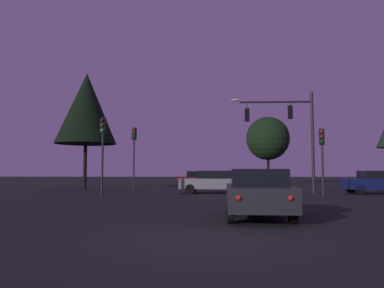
# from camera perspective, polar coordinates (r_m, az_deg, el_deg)

# --- Properties ---
(ground_plane) EXTENTS (168.00, 168.00, 0.00)m
(ground_plane) POSITION_cam_1_polar(r_m,az_deg,el_deg) (32.56, 3.59, -6.82)
(ground_plane) COLOR black
(ground_plane) RESTS_ON ground
(traffic_signal_mast_arm) EXTENTS (5.56, 0.44, 6.88)m
(traffic_signal_mast_arm) POSITION_cam_1_polar(r_m,az_deg,el_deg) (26.23, 14.71, 2.84)
(traffic_signal_mast_arm) COLOR #232326
(traffic_signal_mast_arm) RESTS_ON ground
(traffic_light_corner_left) EXTENTS (0.36, 0.38, 4.70)m
(traffic_light_corner_left) POSITION_cam_1_polar(r_m,az_deg,el_deg) (27.70, -8.89, -0.37)
(traffic_light_corner_left) COLOR #232326
(traffic_light_corner_left) RESTS_ON ground
(traffic_light_corner_right) EXTENTS (0.35, 0.38, 3.86)m
(traffic_light_corner_right) POSITION_cam_1_polar(r_m,az_deg,el_deg) (22.19, 19.27, -0.65)
(traffic_light_corner_right) COLOR #232326
(traffic_light_corner_right) RESTS_ON ground
(traffic_light_median) EXTENTS (0.30, 0.35, 4.49)m
(traffic_light_median) POSITION_cam_1_polar(r_m,az_deg,el_deg) (21.55, -13.50, 0.45)
(traffic_light_median) COLOR #232326
(traffic_light_median) RESTS_ON ground
(car_nearside_lane) EXTENTS (1.97, 4.58, 1.52)m
(car_nearside_lane) POSITION_cam_1_polar(r_m,az_deg,el_deg) (12.09, 9.90, -7.25)
(car_nearside_lane) COLOR #232328
(car_nearside_lane) RESTS_ON ground
(car_crossing_left) EXTENTS (4.60, 1.97, 1.52)m
(car_crossing_left) POSITION_cam_1_polar(r_m,az_deg,el_deg) (25.24, 3.34, -5.75)
(car_crossing_left) COLOR gray
(car_crossing_left) RESTS_ON ground
(car_crossing_right) EXTENTS (4.06, 1.91, 1.52)m
(car_crossing_right) POSITION_cam_1_polar(r_m,az_deg,el_deg) (27.41, 26.32, -5.20)
(car_crossing_right) COLOR #0F1947
(car_crossing_right) RESTS_ON ground
(car_far_lane) EXTENTS (4.58, 2.12, 1.52)m
(car_far_lane) POSITION_cam_1_polar(r_m,az_deg,el_deg) (34.94, 1.31, -5.36)
(car_far_lane) COLOR #4C0F0F
(car_far_lane) RESTS_ON ground
(tree_behind_sign) EXTENTS (5.33, 5.33, 8.23)m
(tree_behind_sign) POSITION_cam_1_polar(r_m,az_deg,el_deg) (46.85, 11.51, 0.82)
(tree_behind_sign) COLOR black
(tree_behind_sign) RESTS_ON ground
(tree_left_far) EXTENTS (5.00, 5.00, 9.65)m
(tree_left_far) POSITION_cam_1_polar(r_m,az_deg,el_deg) (32.24, -15.86, 5.24)
(tree_left_far) COLOR black
(tree_left_far) RESTS_ON ground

